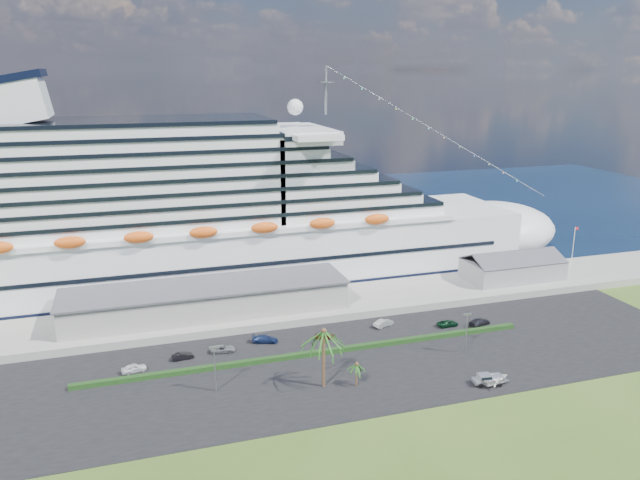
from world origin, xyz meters
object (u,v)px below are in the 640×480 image
object	(u,v)px
cruise_ship	(205,221)
parked_car_3	(265,339)
boat_trailer	(495,379)
pickup_truck	(487,378)

from	to	relation	value
cruise_ship	parked_car_3	distance (m)	42.86
parked_car_3	boat_trailer	xyz separation A→B (m)	(34.19, -29.17, 0.43)
parked_car_3	boat_trailer	size ratio (longest dim) A/B	0.80
cruise_ship	boat_trailer	distance (m)	80.89
cruise_ship	pickup_truck	xyz separation A→B (m)	(38.89, -67.86, -15.53)
parked_car_3	pickup_truck	bearing A→B (deg)	-112.65
pickup_truck	boat_trailer	size ratio (longest dim) A/B	0.88
boat_trailer	parked_car_3	bearing A→B (deg)	139.54
parked_car_3	boat_trailer	distance (m)	44.94
parked_car_3	pickup_truck	world-z (taller)	pickup_truck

